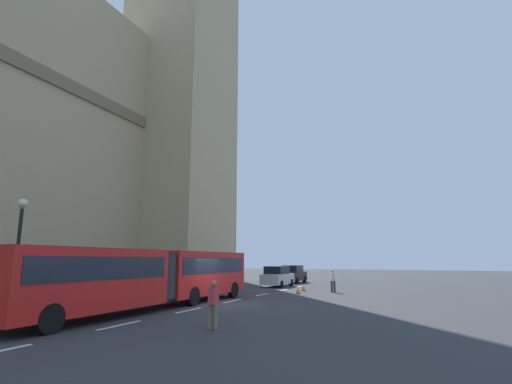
{
  "coord_description": "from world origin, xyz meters",
  "views": [
    {
      "loc": [
        -18.77,
        -10.61,
        2.42
      ],
      "look_at": [
        10.45,
        2.3,
        8.26
      ],
      "focal_mm": 26.14,
      "sensor_mm": 36.0,
      "label": 1
    }
  ],
  "objects": [
    {
      "name": "articulated_bus",
      "position": [
        -3.18,
        1.99,
        1.75
      ],
      "size": [
        16.16,
        2.54,
        2.9
      ],
      "color": "red",
      "rests_on": "ground_plane"
    },
    {
      "name": "street_lamp",
      "position": [
        -7.32,
        6.5,
        3.06
      ],
      "size": [
        0.44,
        0.44,
        5.27
      ],
      "color": "black",
      "rests_on": "ground_plane"
    },
    {
      "name": "lane_centre_marking",
      "position": [
        -0.54,
        0.0,
        0.0
      ],
      "size": [
        34.4,
        0.16,
        0.01
      ],
      "color": "silver",
      "rests_on": "ground_plane"
    },
    {
      "name": "sedan_trailing",
      "position": [
        20.35,
        2.28,
        0.91
      ],
      "size": [
        4.4,
        1.86,
        1.85
      ],
      "color": "black",
      "rests_on": "ground_plane"
    },
    {
      "name": "pedestrian_by_kerb",
      "position": [
        10.18,
        -4.22,
        0.91
      ],
      "size": [
        0.45,
        0.35,
        1.69
      ],
      "color": "#333333",
      "rests_on": "ground_plane"
    },
    {
      "name": "sedan_lead",
      "position": [
        14.37,
        1.84,
        0.91
      ],
      "size": [
        4.4,
        1.86,
        1.85
      ],
      "color": "#B7B7BC",
      "rests_on": "ground_plane"
    },
    {
      "name": "ground_plane",
      "position": [
        0.0,
        0.0,
        0.0
      ],
      "size": [
        160.0,
        160.0,
        0.0
      ],
      "primitive_type": "plane",
      "color": "#333335"
    },
    {
      "name": "traffic_cone_middle",
      "position": [
        10.56,
        -1.77,
        0.28
      ],
      "size": [
        0.36,
        0.36,
        0.58
      ],
      "color": "black",
      "rests_on": "ground_plane"
    },
    {
      "name": "traffic_cone_west",
      "position": [
        8.1,
        -2.09,
        0.28
      ],
      "size": [
        0.36,
        0.36,
        0.58
      ],
      "color": "black",
      "rests_on": "ground_plane"
    },
    {
      "name": "pedestrian_near_cones",
      "position": [
        -6.78,
        -3.65,
        0.91
      ],
      "size": [
        0.41,
        0.36,
        1.69
      ],
      "color": "#726651",
      "rests_on": "ground_plane"
    }
  ]
}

